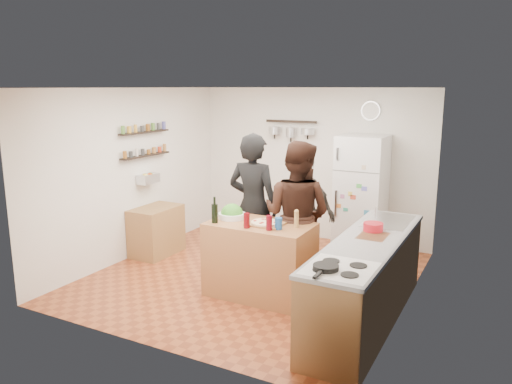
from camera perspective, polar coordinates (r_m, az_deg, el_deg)
The scene contains 26 objects.
room_shell at distance 6.82m, azimuth 1.13°, elevation 1.27°, with size 4.20×4.20×4.20m.
prep_island at distance 6.12m, azimuth 0.46°, elevation -7.73°, with size 1.25×0.72×0.91m, color #985B37.
pizza_board at distance 5.92m, azimuth 1.07°, elevation -3.67°, with size 0.42×0.34×0.02m, color brown.
pizza at distance 5.92m, azimuth 1.07°, elevation -3.49°, with size 0.34×0.34×0.02m, color beige.
salad_bowl at distance 6.21m, azimuth -2.77°, elevation -2.72°, with size 0.34×0.34×0.07m, color silver.
wine_bottle at distance 6.01m, azimuth -4.74°, elevation -2.46°, with size 0.08×0.08×0.23m, color black.
wine_glass_near at distance 5.77m, azimuth -1.07°, elevation -3.28°, with size 0.07×0.07×0.18m, color #58070C.
wine_glass_far at distance 5.69m, azimuth 1.51°, elevation -3.55°, with size 0.07×0.07×0.17m, color #590711.
pepper_mill at distance 5.81m, azimuth 4.64°, elevation -3.24°, with size 0.05×0.05×0.17m, color #A88046.
salt_canister at distance 5.73m, azimuth 2.58°, elevation -3.62°, with size 0.08×0.08×0.14m, color navy.
person_left at distance 6.57m, azimuth -0.31°, elevation -1.66°, with size 0.71×0.46×1.94m, color black.
person_center at distance 6.27m, azimuth 4.69°, elevation -2.65°, with size 0.91×0.71×1.87m, color black.
person_back at distance 6.80m, azimuth 5.53°, elevation -2.36°, with size 0.98×0.41×1.68m, color #302E2A.
counter_run at distance 5.61m, azimuth 12.54°, elevation -9.95°, with size 0.63×2.63×0.90m, color #9E7042.
stove_top at distance 4.59m, azimuth 9.58°, elevation -8.69°, with size 0.60×0.62×0.02m, color white.
skillet at distance 4.53m, azimuth 7.99°, elevation -8.51°, with size 0.23×0.23×0.04m, color black.
sink at distance 6.25m, azimuth 14.83°, elevation -3.29°, with size 0.50×0.80×0.03m, color silver.
cutting_board at distance 5.62m, azimuth 13.22°, elevation -4.98°, with size 0.30×0.40×0.02m, color brown.
red_bowl at distance 5.78m, azimuth 13.24°, elevation -3.90°, with size 0.22×0.22×0.09m, color #B21421.
fridge at distance 7.80m, azimuth 11.92°, elevation -0.25°, with size 0.70×0.68×1.80m, color white.
wall_clock at distance 7.96m, azimuth 12.98°, elevation 9.04°, with size 0.30×0.30×0.03m, color silver.
spice_shelf_lower at distance 7.68m, azimuth -12.50°, elevation 4.09°, with size 0.12×1.00×0.03m, color black.
spice_shelf_upper at distance 7.65m, azimuth -12.62°, elevation 6.69°, with size 0.12×1.00×0.03m, color black.
produce_basket at distance 7.72m, azimuth -12.22°, elevation 1.51°, with size 0.18×0.35×0.14m, color silver.
side_table at distance 7.76m, azimuth -11.30°, elevation -4.36°, with size 0.50×0.80×0.73m, color olive.
pot_rack at distance 8.33m, azimuth 4.02°, elevation 8.05°, with size 0.90×0.04×0.04m, color black.
Camera 1 is at (3.01, -5.60, 2.52)m, focal length 35.00 mm.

